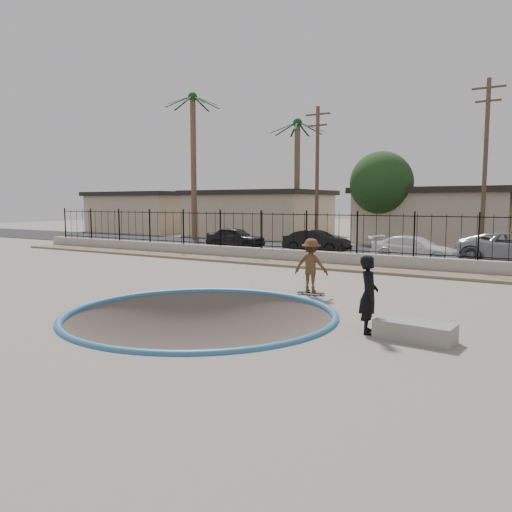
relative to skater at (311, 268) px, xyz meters
The scene contains 22 objects.
ground 9.28m from the skater, 97.65° to the left, with size 120.00×120.00×2.20m, color slate.
bowl_pit 4.26m from the skater, 106.81° to the right, with size 6.84×6.84×1.80m, color #4F433C, non-canonical shape.
coping_ring 4.26m from the skater, 106.81° to the right, with size 7.04×7.04×0.20m, color #2D6892.
rock_strip 6.36m from the skater, 101.03° to the left, with size 42.00×1.60×0.11m, color #8A795A.
retaining_wall 7.42m from the skater, 99.40° to the left, with size 42.00×0.45×0.60m, color #A0968D.
fence 7.43m from the skater, 99.40° to the left, with size 40.00×0.04×1.80m.
street 14.08m from the skater, 94.93° to the left, with size 90.00×8.00×0.04m, color black.
house_west_far 37.51m from the skater, 141.18° to the left, with size 10.60×8.60×3.90m.
house_west 28.57m from the skater, 124.59° to the left, with size 11.60×8.60×3.90m.
house_center 23.56m from the skater, 92.94° to the left, with size 10.60×8.60×3.90m.
palm_left 25.91m from the skater, 136.97° to the left, with size 2.30×2.30×11.30m.
palm_mid 24.51m from the skater, 118.09° to the left, with size 2.30×2.30×9.30m.
utility_pole_left 17.97m from the skater, 114.25° to the left, with size 1.70×0.24×9.00m.
utility_pole_mid 16.76m from the skater, 80.10° to the left, with size 1.70×0.24×9.50m.
street_tree_left 20.71m from the skater, 101.88° to the left, with size 4.32×4.32×6.36m.
skater is the anchor object (origin of this frame).
skateboard 0.77m from the skater, ahead, with size 0.88×0.36×0.07m.
videographer 4.65m from the skater, 48.96° to the right, with size 0.63×0.41×1.73m, color black.
concrete_ledge 5.46m from the skater, 41.23° to the right, with size 1.60×0.70×0.40m, color gray.
car_a 16.22m from the skater, 132.27° to the left, with size 1.52×3.77×1.29m, color black.
car_b 13.14m from the skater, 113.99° to the left, with size 1.33×3.81×1.26m, color black.
car_c 10.42m from the skater, 86.79° to the left, with size 1.72×4.22×1.23m, color white.
Camera 1 is at (7.80, -10.96, 2.87)m, focal length 35.00 mm.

